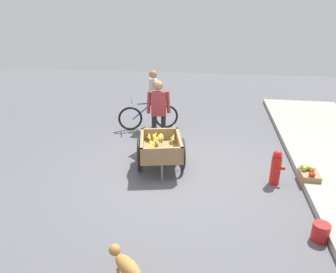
{
  "coord_description": "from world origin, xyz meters",
  "views": [
    {
      "loc": [
        5.3,
        0.84,
        2.87
      ],
      "look_at": [
        -0.05,
        -0.11,
        0.75
      ],
      "focal_mm": 32.39,
      "sensor_mm": 36.0,
      "label": 1
    }
  ],
  "objects_px": {
    "plastic_bucket": "(321,232)",
    "fire_hydrant": "(276,168)",
    "fruit_cart": "(160,149)",
    "bicycle": "(148,117)",
    "apple_crate": "(309,177)",
    "vendor_person": "(159,108)",
    "dog": "(126,265)",
    "cyclist_person": "(154,95)"
  },
  "relations": [
    {
      "from": "plastic_bucket",
      "to": "fire_hydrant",
      "type": "bearing_deg",
      "value": -165.3
    },
    {
      "from": "fruit_cart",
      "to": "plastic_bucket",
      "type": "bearing_deg",
      "value": 56.36
    },
    {
      "from": "bicycle",
      "to": "plastic_bucket",
      "type": "distance_m",
      "value": 5.27
    },
    {
      "from": "fire_hydrant",
      "to": "plastic_bucket",
      "type": "bearing_deg",
      "value": 14.7
    },
    {
      "from": "bicycle",
      "to": "apple_crate",
      "type": "xyz_separation_m",
      "value": [
        2.39,
        3.63,
        -0.22
      ]
    },
    {
      "from": "vendor_person",
      "to": "dog",
      "type": "distance_m",
      "value": 4.1
    },
    {
      "from": "fruit_cart",
      "to": "plastic_bucket",
      "type": "height_order",
      "value": "fruit_cart"
    },
    {
      "from": "fire_hydrant",
      "to": "apple_crate",
      "type": "xyz_separation_m",
      "value": [
        -0.14,
        0.63,
        -0.21
      ]
    },
    {
      "from": "fire_hydrant",
      "to": "dog",
      "type": "bearing_deg",
      "value": -37.03
    },
    {
      "from": "bicycle",
      "to": "apple_crate",
      "type": "distance_m",
      "value": 4.35
    },
    {
      "from": "fruit_cart",
      "to": "bicycle",
      "type": "height_order",
      "value": "bicycle"
    },
    {
      "from": "fruit_cart",
      "to": "apple_crate",
      "type": "bearing_deg",
      "value": 88.24
    },
    {
      "from": "fruit_cart",
      "to": "bicycle",
      "type": "bearing_deg",
      "value": -160.86
    },
    {
      "from": "dog",
      "to": "plastic_bucket",
      "type": "distance_m",
      "value": 2.69
    },
    {
      "from": "fire_hydrant",
      "to": "apple_crate",
      "type": "relative_size",
      "value": 1.52
    },
    {
      "from": "fire_hydrant",
      "to": "plastic_bucket",
      "type": "height_order",
      "value": "fire_hydrant"
    },
    {
      "from": "dog",
      "to": "fire_hydrant",
      "type": "relative_size",
      "value": 0.82
    },
    {
      "from": "fruit_cart",
      "to": "apple_crate",
      "type": "distance_m",
      "value": 2.85
    },
    {
      "from": "fruit_cart",
      "to": "plastic_bucket",
      "type": "distance_m",
      "value": 3.13
    },
    {
      "from": "fruit_cart",
      "to": "dog",
      "type": "distance_m",
      "value": 2.91
    },
    {
      "from": "cyclist_person",
      "to": "dog",
      "type": "relative_size",
      "value": 2.95
    },
    {
      "from": "bicycle",
      "to": "fire_hydrant",
      "type": "height_order",
      "value": "bicycle"
    },
    {
      "from": "cyclist_person",
      "to": "bicycle",
      "type": "bearing_deg",
      "value": -69.89
    },
    {
      "from": "vendor_person",
      "to": "fire_hydrant",
      "type": "relative_size",
      "value": 2.38
    },
    {
      "from": "plastic_bucket",
      "to": "apple_crate",
      "type": "xyz_separation_m",
      "value": [
        -1.64,
        0.24,
        -0.0
      ]
    },
    {
      "from": "cyclist_person",
      "to": "fruit_cart",
      "type": "bearing_deg",
      "value": 15.58
    },
    {
      "from": "fruit_cart",
      "to": "vendor_person",
      "type": "height_order",
      "value": "vendor_person"
    },
    {
      "from": "dog",
      "to": "plastic_bucket",
      "type": "bearing_deg",
      "value": 116.04
    },
    {
      "from": "fire_hydrant",
      "to": "vendor_person",
      "type": "bearing_deg",
      "value": -118.59
    },
    {
      "from": "dog",
      "to": "fire_hydrant",
      "type": "height_order",
      "value": "fire_hydrant"
    },
    {
      "from": "vendor_person",
      "to": "bicycle",
      "type": "relative_size",
      "value": 1.01
    },
    {
      "from": "fruit_cart",
      "to": "apple_crate",
      "type": "xyz_separation_m",
      "value": [
        0.09,
        2.83,
        -0.31
      ]
    },
    {
      "from": "bicycle",
      "to": "dog",
      "type": "height_order",
      "value": "bicycle"
    },
    {
      "from": "vendor_person",
      "to": "cyclist_person",
      "type": "xyz_separation_m",
      "value": [
        -1.24,
        -0.39,
        0.02
      ]
    },
    {
      "from": "dog",
      "to": "fire_hydrant",
      "type": "distance_m",
      "value": 3.35
    },
    {
      "from": "vendor_person",
      "to": "dog",
      "type": "height_order",
      "value": "vendor_person"
    },
    {
      "from": "vendor_person",
      "to": "dog",
      "type": "xyz_separation_m",
      "value": [
        4.01,
        0.44,
        -0.68
      ]
    },
    {
      "from": "vendor_person",
      "to": "bicycle",
      "type": "bearing_deg",
      "value": -155.72
    },
    {
      "from": "dog",
      "to": "fire_hydrant",
      "type": "bearing_deg",
      "value": 142.97
    },
    {
      "from": "cyclist_person",
      "to": "plastic_bucket",
      "type": "relative_size",
      "value": 6.21
    },
    {
      "from": "cyclist_person",
      "to": "dog",
      "type": "bearing_deg",
      "value": 9.05
    },
    {
      "from": "fruit_cart",
      "to": "apple_crate",
      "type": "relative_size",
      "value": 4.05
    }
  ]
}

